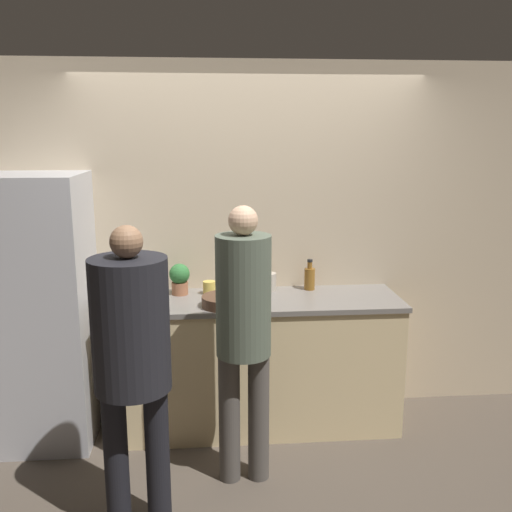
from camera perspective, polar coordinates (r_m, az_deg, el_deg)
The scene contains 12 objects.
ground_plane at distance 4.08m, azimuth 0.19°, elevation -18.74°, with size 14.00×14.00×0.00m, color #4C4238.
wall_back at distance 4.25m, azimuth -0.62°, elevation 1.43°, with size 5.20×0.06×2.60m.
counter at distance 4.18m, azimuth -0.26°, elevation -10.50°, with size 2.07×0.66×0.96m.
refrigerator at distance 4.15m, azimuth -21.08°, elevation -5.11°, with size 0.71×0.70×1.84m.
person_left at distance 3.03m, azimuth -12.33°, elevation -9.00°, with size 0.40×0.40×1.66m.
person_center at distance 3.36m, azimuth -1.25°, elevation -6.92°, with size 0.32×0.32×1.70m.
fruit_bowl at distance 3.83m, azimuth -3.00°, elevation -4.49°, with size 0.33×0.33×0.11m.
utensil_crock at distance 4.18m, azimuth 1.22°, elevation -2.55°, with size 0.12×0.12×0.26m.
bottle_amber at distance 4.23m, azimuth 5.38°, elevation -2.18°, with size 0.08×0.08×0.23m.
bottle_green at distance 4.01m, azimuth -10.67°, elevation -3.33°, with size 0.06×0.06×0.20m.
cup_yellow at distance 4.12m, azimuth -4.70°, elevation -3.17°, with size 0.09×0.09×0.09m.
potted_plant at distance 4.11m, azimuth -7.65°, elevation -2.19°, with size 0.15×0.15×0.22m.
Camera 1 is at (-0.31, -3.48, 2.11)m, focal length 40.00 mm.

